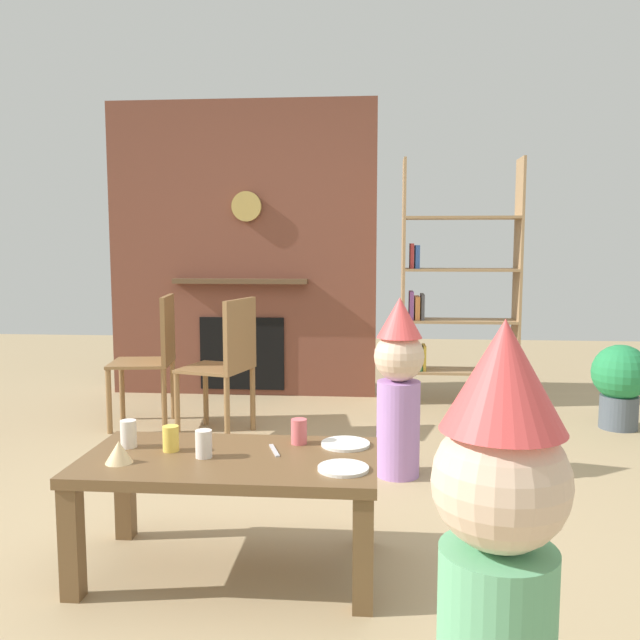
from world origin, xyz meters
The scene contains 17 objects.
ground_plane centered at (0.00, 0.00, 0.00)m, with size 12.00×12.00×0.00m, color tan.
brick_fireplace_feature centered at (-0.67, 2.60, 1.19)m, with size 2.20×0.28×2.40m.
bookshelf centered at (1.01, 2.40, 0.86)m, with size 0.90×0.28×1.90m.
coffee_table centered at (-0.12, -0.46, 0.38)m, with size 1.11×0.59×0.45m.
paper_cup_near_left centered at (0.12, -0.28, 0.50)m, with size 0.06×0.06×0.10m, color #E5666B.
paper_cup_near_right centered at (-0.54, -0.38, 0.50)m, with size 0.06×0.06×0.11m, color silver.
paper_cup_center centered at (-0.21, -0.48, 0.50)m, with size 0.06×0.06×0.10m, color silver.
paper_cup_far_left centered at (-0.36, -0.41, 0.50)m, with size 0.06×0.06×0.10m, color #F2CC4C.
paper_plate_front centered at (0.31, -0.29, 0.46)m, with size 0.19×0.19×0.01m, color white.
paper_plate_rear centered at (0.31, -0.58, 0.46)m, with size 0.18×0.18×0.01m, color white.
birthday_cake_slice centered at (-0.50, -0.57, 0.49)m, with size 0.10×0.10×0.08m, color #EAC68C.
table_fork centered at (0.04, -0.38, 0.45)m, with size 0.15×0.02×0.01m, color silver.
child_with_cone_hat centered at (0.69, -1.43, 0.57)m, with size 0.30×0.30×1.08m.
child_in_pink centered at (0.55, 0.66, 0.51)m, with size 0.27×0.27×0.97m.
dining_chair_left centered at (-1.08, 1.53, 0.51)m, with size 0.45×0.45×0.90m.
dining_chair_middle centered at (-0.53, 1.32, 0.51)m, with size 0.49×0.49×0.90m.
potted_plant_tall centered at (2.08, 1.72, 0.33)m, with size 0.38×0.38×0.57m.
Camera 1 is at (0.42, -2.84, 1.24)m, focal length 37.26 mm.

